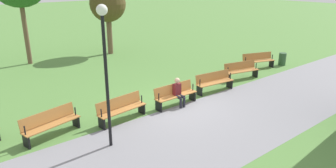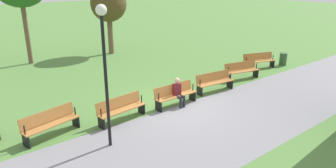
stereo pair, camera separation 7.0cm
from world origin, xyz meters
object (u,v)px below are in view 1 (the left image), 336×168
at_px(person_seated, 178,91).
at_px(lamp_post, 105,53).
at_px(bench_0, 258,60).
at_px(bench_1, 241,70).
at_px(bench_2, 214,81).
at_px(trash_bin, 282,59).
at_px(bench_5, 51,123).
at_px(tree_0, 108,4).
at_px(bench_4, 121,108).
at_px(bench_3, 175,94).

height_order(person_seated, lamp_post, lamp_post).
bearing_deg(person_seated, lamp_post, 16.27).
relative_size(bench_0, bench_1, 1.00).
xyz_separation_m(bench_2, trash_bin, (-6.59, -0.56, -0.10)).
distance_m(bench_5, person_seated, 5.06).
xyz_separation_m(bench_1, bench_5, (9.93, 0.00, 0.00)).
relative_size(bench_2, person_seated, 1.67).
bearing_deg(bench_1, trash_bin, -165.31).
distance_m(bench_0, bench_2, 4.99).
distance_m(bench_0, bench_1, 2.50).
relative_size(tree_0, lamp_post, 1.05).
relative_size(bench_4, bench_5, 0.99).
xyz_separation_m(bench_3, bench_5, (4.97, -0.55, 0.00)).
bearing_deg(bench_2, trash_bin, -168.85).
height_order(bench_1, bench_5, same).
relative_size(bench_1, bench_4, 1.01).
relative_size(person_seated, lamp_post, 0.27).
relative_size(bench_0, bench_5, 1.00).
xyz_separation_m(bench_0, bench_2, (4.88, 1.08, 0.00)).
height_order(bench_0, person_seated, person_seated).
distance_m(bench_0, lamp_post, 11.64).
bearing_deg(bench_1, tree_0, -62.34).
bearing_deg(bench_3, bench_0, -170.60).
distance_m(bench_2, tree_0, 10.22).
relative_size(bench_4, person_seated, 1.67).
relative_size(bench_3, bench_4, 0.98).
relative_size(bench_5, trash_bin, 2.68).
distance_m(bench_2, lamp_post, 6.86).
height_order(tree_0, lamp_post, tree_0).
relative_size(bench_0, lamp_post, 0.46).
xyz_separation_m(bench_2, bench_5, (7.46, -0.41, 0.00)).
distance_m(bench_3, person_seated, 0.22).
height_order(bench_5, trash_bin, bench_5).
bearing_deg(bench_4, bench_1, 176.83).
height_order(bench_2, lamp_post, lamp_post).
bearing_deg(bench_3, bench_2, -176.87).
xyz_separation_m(bench_4, lamp_post, (1.22, 1.38, 2.54)).
relative_size(bench_4, lamp_post, 0.46).
relative_size(bench_0, person_seated, 1.67).
height_order(bench_3, person_seated, person_seated).
bearing_deg(bench_0, trash_bin, -178.11).
height_order(bench_0, trash_bin, bench_0).
height_order(bench_4, bench_5, same).
relative_size(bench_5, person_seated, 1.68).
height_order(bench_0, bench_5, same).
height_order(bench_5, person_seated, person_seated).
bearing_deg(bench_3, tree_0, -103.79).
bearing_deg(bench_2, tree_0, -83.35).
xyz_separation_m(bench_3, bench_4, (2.50, -0.14, 0.00)).
xyz_separation_m(bench_1, trash_bin, (-4.12, -0.15, -0.10)).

